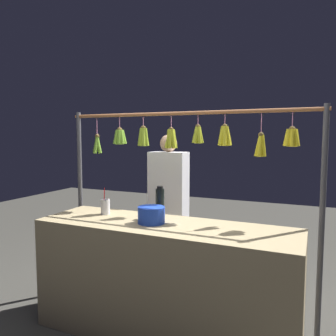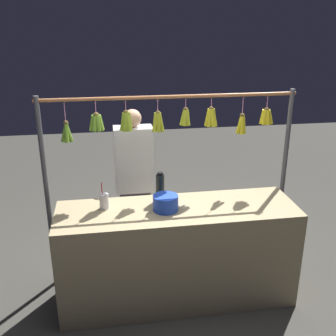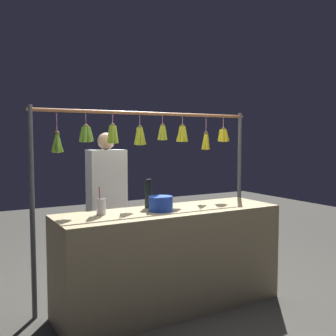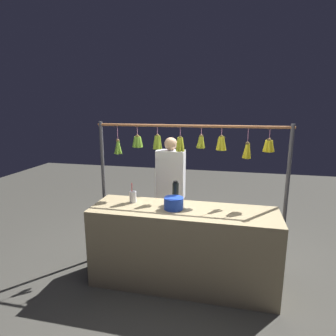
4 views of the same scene
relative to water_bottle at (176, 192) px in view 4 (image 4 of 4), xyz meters
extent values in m
plane|color=#3E3C37|center=(-0.13, 0.19, -1.05)|extent=(12.00, 12.00, 0.00)
cube|color=tan|center=(-0.13, 0.19, -0.59)|extent=(2.09, 0.63, 0.92)
cylinder|color=#4C4C51|center=(-1.26, -0.21, -0.12)|extent=(0.04, 0.04, 1.85)
cylinder|color=#4C4C51|center=(1.01, -0.21, -0.12)|extent=(0.04, 0.04, 1.85)
cylinder|color=#9E6038|center=(-0.13, -0.21, 0.77)|extent=(2.34, 0.03, 0.03)
torus|color=black|center=(-1.03, -0.21, 0.75)|extent=(0.04, 0.01, 0.04)
cylinder|color=pink|center=(-1.03, -0.21, 0.68)|extent=(0.01, 0.01, 0.13)
sphere|color=brown|center=(-1.03, -0.21, 0.62)|extent=(0.05, 0.05, 0.05)
cylinder|color=yellow|center=(-1.00, -0.21, 0.55)|extent=(0.06, 0.04, 0.14)
cylinder|color=yellow|center=(-1.01, -0.19, 0.55)|extent=(0.05, 0.05, 0.14)
cylinder|color=yellow|center=(-1.03, -0.18, 0.55)|extent=(0.04, 0.07, 0.14)
cylinder|color=yellow|center=(-1.06, -0.19, 0.55)|extent=(0.07, 0.06, 0.14)
cylinder|color=yellow|center=(-1.06, -0.23, 0.55)|extent=(0.06, 0.05, 0.14)
cylinder|color=yellow|center=(-1.04, -0.24, 0.55)|extent=(0.05, 0.06, 0.14)
cylinder|color=yellow|center=(-1.01, -0.24, 0.55)|extent=(0.05, 0.06, 0.14)
torus|color=black|center=(-0.80, -0.21, 0.75)|extent=(0.04, 0.01, 0.04)
cylinder|color=pink|center=(-0.80, -0.21, 0.66)|extent=(0.01, 0.01, 0.17)
sphere|color=brown|center=(-0.80, -0.21, 0.58)|extent=(0.05, 0.05, 0.05)
cylinder|color=gold|center=(-0.78, -0.21, 0.49)|extent=(0.07, 0.04, 0.18)
cylinder|color=gold|center=(-0.79, -0.19, 0.49)|extent=(0.04, 0.06, 0.18)
cylinder|color=gold|center=(-0.81, -0.21, 0.49)|extent=(0.06, 0.04, 0.18)
cylinder|color=gold|center=(-0.80, -0.23, 0.49)|extent=(0.04, 0.06, 0.18)
torus|color=black|center=(-0.50, -0.21, 0.75)|extent=(0.04, 0.01, 0.04)
cylinder|color=pink|center=(-0.50, -0.21, 0.70)|extent=(0.01, 0.01, 0.10)
sphere|color=brown|center=(-0.50, -0.21, 0.65)|extent=(0.04, 0.04, 0.04)
cylinder|color=gold|center=(-0.47, -0.21, 0.57)|extent=(0.06, 0.04, 0.17)
cylinder|color=gold|center=(-0.48, -0.19, 0.57)|extent=(0.05, 0.06, 0.17)
cylinder|color=gold|center=(-0.51, -0.18, 0.57)|extent=(0.04, 0.07, 0.17)
cylinder|color=gold|center=(-0.53, -0.20, 0.57)|extent=(0.06, 0.04, 0.17)
cylinder|color=gold|center=(-0.53, -0.22, 0.57)|extent=(0.07, 0.05, 0.17)
cylinder|color=gold|center=(-0.51, -0.24, 0.57)|extent=(0.05, 0.07, 0.17)
cylinder|color=gold|center=(-0.48, -0.23, 0.57)|extent=(0.06, 0.06, 0.17)
torus|color=black|center=(-0.26, -0.21, 0.75)|extent=(0.04, 0.01, 0.04)
cylinder|color=pink|center=(-0.26, -0.21, 0.70)|extent=(0.01, 0.01, 0.10)
sphere|color=brown|center=(-0.26, -0.21, 0.65)|extent=(0.05, 0.05, 0.05)
cylinder|color=#ABB625|center=(-0.24, -0.21, 0.58)|extent=(0.07, 0.04, 0.15)
cylinder|color=#ABB625|center=(-0.25, -0.19, 0.58)|extent=(0.05, 0.06, 0.15)
cylinder|color=#ABB625|center=(-0.28, -0.20, 0.58)|extent=(0.05, 0.05, 0.15)
cylinder|color=#ABB625|center=(-0.28, -0.23, 0.58)|extent=(0.06, 0.06, 0.15)
cylinder|color=#ABB625|center=(-0.26, -0.23, 0.58)|extent=(0.04, 0.06, 0.15)
torus|color=black|center=(-0.01, -0.21, 0.75)|extent=(0.04, 0.01, 0.04)
cylinder|color=pink|center=(-0.01, -0.21, 0.69)|extent=(0.01, 0.01, 0.12)
sphere|color=brown|center=(-0.01, -0.21, 0.63)|extent=(0.04, 0.04, 0.04)
cylinder|color=#ACB725|center=(0.01, -0.21, 0.54)|extent=(0.05, 0.03, 0.17)
cylinder|color=#ACB725|center=(0.01, -0.19, 0.54)|extent=(0.06, 0.06, 0.18)
cylinder|color=#ACB725|center=(-0.01, -0.18, 0.54)|extent=(0.03, 0.06, 0.17)
cylinder|color=#ACB725|center=(-0.04, -0.20, 0.54)|extent=(0.06, 0.05, 0.17)
cylinder|color=#ACB725|center=(-0.04, -0.22, 0.54)|extent=(0.06, 0.04, 0.17)
cylinder|color=#ACB725|center=(-0.02, -0.24, 0.54)|extent=(0.04, 0.05, 0.17)
cylinder|color=#ACB725|center=(0.01, -0.23, 0.54)|extent=(0.06, 0.06, 0.18)
torus|color=black|center=(0.27, -0.21, 0.75)|extent=(0.04, 0.01, 0.04)
cylinder|color=pink|center=(0.27, -0.21, 0.69)|extent=(0.01, 0.01, 0.11)
sphere|color=brown|center=(0.27, -0.21, 0.64)|extent=(0.05, 0.05, 0.05)
cylinder|color=#8EAD28|center=(0.30, -0.21, 0.56)|extent=(0.06, 0.04, 0.17)
cylinder|color=#8EAD28|center=(0.28, -0.19, 0.56)|extent=(0.05, 0.06, 0.17)
cylinder|color=#8EAD28|center=(0.26, -0.19, 0.56)|extent=(0.05, 0.06, 0.17)
cylinder|color=#8EAD28|center=(0.24, -0.21, 0.56)|extent=(0.06, 0.04, 0.17)
cylinder|color=#8EAD28|center=(0.25, -0.23, 0.56)|extent=(0.05, 0.06, 0.17)
cylinder|color=#8EAD28|center=(0.28, -0.24, 0.56)|extent=(0.05, 0.06, 0.17)
torus|color=black|center=(0.53, -0.21, 0.75)|extent=(0.04, 0.01, 0.04)
cylinder|color=pink|center=(0.53, -0.21, 0.69)|extent=(0.01, 0.01, 0.12)
sphere|color=brown|center=(0.53, -0.21, 0.63)|extent=(0.05, 0.05, 0.05)
cylinder|color=#6EA22C|center=(0.56, -0.21, 0.56)|extent=(0.07, 0.04, 0.14)
cylinder|color=#6EA22C|center=(0.54, -0.18, 0.56)|extent=(0.06, 0.07, 0.15)
cylinder|color=#6EA22C|center=(0.51, -0.18, 0.56)|extent=(0.05, 0.06, 0.14)
cylinder|color=#6EA22C|center=(0.50, -0.20, 0.56)|extent=(0.07, 0.05, 0.14)
cylinder|color=#6EA22C|center=(0.49, -0.22, 0.56)|extent=(0.07, 0.05, 0.14)
cylinder|color=#6EA22C|center=(0.52, -0.24, 0.56)|extent=(0.05, 0.06, 0.14)
cylinder|color=#6EA22C|center=(0.55, -0.24, 0.56)|extent=(0.06, 0.06, 0.15)
torus|color=black|center=(0.79, -0.21, 0.75)|extent=(0.04, 0.01, 0.04)
cylinder|color=pink|center=(0.79, -0.21, 0.66)|extent=(0.01, 0.01, 0.18)
sphere|color=brown|center=(0.79, -0.21, 0.57)|extent=(0.04, 0.04, 0.04)
cylinder|color=#6DA22C|center=(0.81, -0.21, 0.48)|extent=(0.08, 0.04, 0.18)
cylinder|color=#6DA22C|center=(0.79, -0.19, 0.48)|extent=(0.03, 0.08, 0.17)
cylinder|color=#6DA22C|center=(0.77, -0.21, 0.48)|extent=(0.07, 0.04, 0.18)
cylinder|color=#6DA22C|center=(0.79, -0.23, 0.48)|extent=(0.04, 0.08, 0.17)
cylinder|color=black|center=(0.00, 0.00, -0.01)|extent=(0.07, 0.07, 0.25)
cylinder|color=black|center=(0.00, 0.00, 0.13)|extent=(0.05, 0.05, 0.02)
cylinder|color=blue|center=(-0.02, 0.20, -0.06)|extent=(0.22, 0.22, 0.13)
cylinder|color=silver|center=(0.50, 0.09, -0.06)|extent=(0.08, 0.08, 0.13)
cylinder|color=red|center=(0.51, 0.09, -0.01)|extent=(0.01, 0.03, 0.24)
cube|color=#2D2D38|center=(0.19, -0.60, -0.66)|extent=(0.31, 0.21, 0.77)
cube|color=silver|center=(0.19, -0.60, 0.07)|extent=(0.39, 0.21, 0.68)
sphere|color=tan|center=(0.19, -0.60, 0.49)|extent=(0.18, 0.18, 0.18)
camera|label=1|loc=(-1.21, 2.54, 0.56)|focal=35.70mm
camera|label=2|loc=(0.44, 3.25, 1.41)|focal=42.72mm
camera|label=3|loc=(1.67, 3.29, 0.52)|focal=42.43mm
camera|label=4|loc=(-0.61, 3.13, 1.00)|focal=30.20mm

